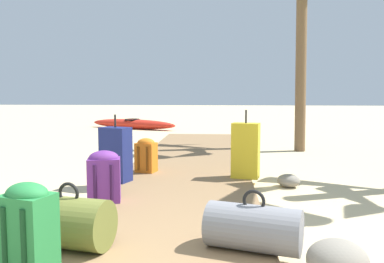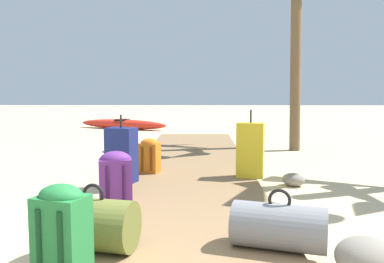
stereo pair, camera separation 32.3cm
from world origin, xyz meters
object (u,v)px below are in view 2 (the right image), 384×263
Objects in this scene: duffel_bag_olive at (94,224)px; kayak at (122,124)px; duffel_bag_grey at (279,226)px; suitcase_navy at (121,155)px; backpack_purple at (116,176)px; backpack_green at (62,233)px; suitcase_yellow at (250,150)px; backpack_orange at (149,155)px.

duffel_bag_olive is 0.20× the size of kayak.
suitcase_navy is at bearing 125.98° from duffel_bag_grey.
backpack_purple is (0.12, -0.93, -0.06)m from suitcase_navy.
backpack_green is 3.35m from suitcase_yellow.
kayak is (-3.10, 10.13, -0.09)m from duffel_bag_grey.
backpack_purple is (-1.51, -1.26, -0.08)m from suitcase_yellow.
suitcase_navy is at bearing 93.92° from backpack_green.
suitcase_navy is 8.15m from kayak.
backpack_green is 0.54m from duffel_bag_olive.
kayak is at bearing 107.02° from duffel_bag_grey.
suitcase_yellow reaches higher than backpack_orange.
backpack_orange is at bearing -76.14° from kayak.
duffel_bag_grey is at bearing 1.90° from duffel_bag_olive.
duffel_bag_grey is 3.03m from backpack_orange.
kayak is at bearing 103.86° from backpack_orange.
backpack_purple is at bearing -82.52° from suitcase_navy.
backpack_green is at bearing -86.08° from suitcase_navy.
duffel_bag_olive is at bearing 85.17° from backpack_green.
backpack_orange is (0.04, 2.79, 0.06)m from duffel_bag_olive.
suitcase_yellow is at bearing -11.99° from backpack_orange.
suitcase_navy reaches higher than duffel_bag_grey.
suitcase_navy is (-1.55, 2.13, 0.17)m from duffel_bag_grey.
suitcase_navy is at bearing -113.53° from backpack_orange.
backpack_orange is 7.60m from kayak.
backpack_purple is 1.56m from backpack_orange.
kayak is at bearing 100.99° from suitcase_navy.
backpack_purple reaches higher than backpack_orange.
backpack_green is at bearing -115.57° from suitcase_yellow.
backpack_green reaches higher than duffel_bag_grey.
backpack_purple is at bearing -140.18° from suitcase_yellow.
suitcase_navy is at bearing 96.03° from duffel_bag_olive.
backpack_green reaches higher than kayak.
backpack_orange is (-1.28, 2.74, 0.08)m from duffel_bag_grey.
suitcase_yellow is 1.22× the size of duffel_bag_grey.
backpack_purple is (-1.42, 1.20, 0.11)m from duffel_bag_grey.
backpack_green is at bearing -87.98° from backpack_purple.
duffel_bag_olive reaches higher than backpack_orange.
suitcase_yellow is 1.87× the size of backpack_orange.
suitcase_yellow is 1.97m from backpack_purple.
duffel_bag_olive is 1.25m from backpack_purple.
suitcase_yellow reaches higher than duffel_bag_grey.
duffel_bag_olive is (-1.40, -2.50, -0.17)m from suitcase_yellow.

